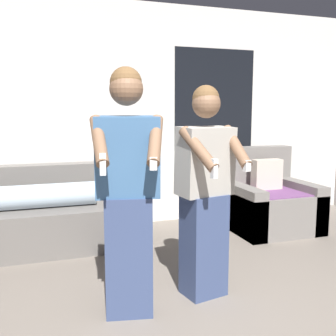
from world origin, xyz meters
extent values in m
cube|color=silver|center=(0.00, 3.25, 1.35)|extent=(6.50, 0.06, 2.70)
cube|color=black|center=(1.24, 3.21, 1.55)|extent=(1.10, 0.01, 1.30)
cube|color=slate|center=(-0.95, 2.70, 0.22)|extent=(1.91, 0.94, 0.44)
cube|color=slate|center=(-0.95, 3.06, 0.63)|extent=(1.91, 0.22, 0.38)
cube|color=slate|center=(-0.13, 2.70, 0.29)|extent=(0.28, 0.94, 0.58)
cylinder|color=silver|center=(-0.95, 2.58, 0.56)|extent=(1.05, 0.24, 0.24)
cube|color=slate|center=(1.63, 2.48, 0.23)|extent=(0.97, 0.95, 0.46)
cube|color=slate|center=(1.63, 2.86, 0.71)|extent=(0.97, 0.20, 0.50)
cube|color=slate|center=(1.24, 2.48, 0.28)|extent=(0.18, 0.95, 0.56)
cube|color=slate|center=(2.03, 2.48, 0.28)|extent=(0.18, 0.95, 0.56)
cube|color=#704275|center=(1.63, 2.44, 0.47)|extent=(0.83, 0.76, 0.01)
cube|color=beige|center=(1.63, 2.55, 0.66)|extent=(0.36, 0.14, 0.36)
cube|color=#384770|center=(-0.41, 1.07, 0.42)|extent=(0.36, 0.30, 0.84)
cube|color=#3D6693|center=(-0.41, 1.06, 1.11)|extent=(0.46, 0.32, 0.55)
sphere|color=brown|center=(-0.41, 1.06, 1.55)|extent=(0.22, 0.22, 0.22)
sphere|color=brown|center=(-0.41, 1.07, 1.59)|extent=(0.21, 0.21, 0.21)
cylinder|color=brown|center=(-0.61, 0.95, 1.23)|extent=(0.09, 0.36, 0.32)
cube|color=white|center=(-0.61, 0.80, 1.10)|extent=(0.04, 0.04, 0.13)
cylinder|color=brown|center=(-0.27, 0.88, 1.23)|extent=(0.21, 0.36, 0.32)
cube|color=white|center=(-0.32, 0.74, 1.10)|extent=(0.05, 0.04, 0.08)
cube|color=#384770|center=(0.20, 1.16, 0.39)|extent=(0.34, 0.30, 0.79)
cube|color=#ADA89E|center=(0.20, 1.16, 1.04)|extent=(0.44, 0.32, 0.51)
sphere|color=brown|center=(0.20, 1.15, 1.46)|extent=(0.21, 0.21, 0.21)
sphere|color=brown|center=(0.20, 1.16, 1.50)|extent=(0.20, 0.20, 0.20)
cylinder|color=brown|center=(0.07, 0.98, 1.15)|extent=(0.20, 0.36, 0.30)
cube|color=white|center=(0.12, 0.83, 1.03)|extent=(0.04, 0.04, 0.13)
cylinder|color=brown|center=(0.40, 1.04, 1.15)|extent=(0.09, 0.36, 0.30)
cube|color=white|center=(0.40, 0.89, 1.03)|extent=(0.05, 0.04, 0.08)
camera|label=1|loc=(-0.97, -1.49, 1.41)|focal=42.00mm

